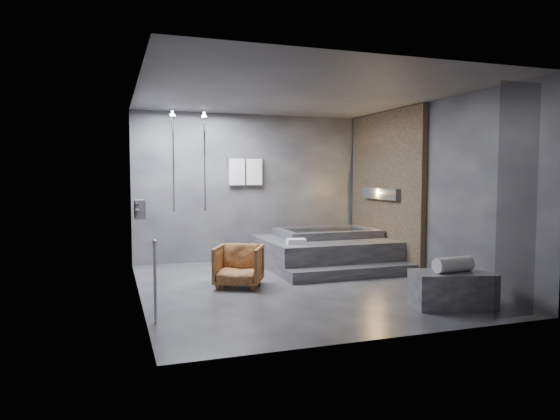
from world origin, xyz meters
name	(u,v)px	position (x,y,z in m)	size (l,w,h in m)	color
room	(317,169)	(0.40, 0.24, 1.73)	(5.00, 5.04, 2.82)	#29292B
tub_deck	(323,252)	(1.05, 1.45, 0.25)	(2.20, 2.00, 0.50)	#2D2D30
tub_step	(353,272)	(1.05, 0.27, 0.09)	(2.20, 0.36, 0.18)	#2D2D30
concrete_bench	(452,289)	(1.41, -1.69, 0.22)	(0.97, 0.53, 0.44)	#38373A
driftwood_chair	(239,266)	(-0.83, 0.27, 0.31)	(0.66, 0.68, 0.61)	#4E2A13
rolled_towel	(453,264)	(1.42, -1.69, 0.53)	(0.19, 0.19, 0.52)	silver
deck_towel	(296,241)	(0.31, 0.90, 0.54)	(0.31, 0.23, 0.08)	silver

